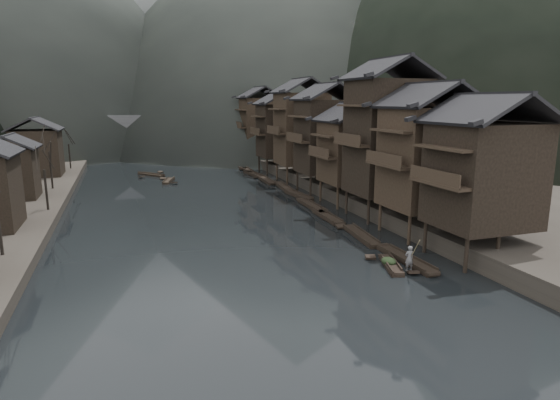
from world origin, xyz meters
name	(u,v)px	position (x,y,z in m)	size (l,w,h in m)	color
water	(237,249)	(0.00, 0.00, 0.00)	(300.00, 300.00, 0.00)	black
right_bank	(371,162)	(35.00, 40.00, 0.90)	(40.00, 200.00, 1.80)	#2D2823
stilt_houses	(330,125)	(17.28, 19.67, 8.95)	(9.00, 67.60, 16.49)	black
left_houses	(3,162)	(-20.50, 20.12, 5.66)	(8.10, 53.20, 8.73)	black
bare_trees	(26,164)	(-17.00, 12.37, 6.28)	(3.83, 61.31, 7.67)	black
moored_sampans	(285,191)	(11.88, 21.78, 0.20)	(3.18, 61.30, 0.47)	black
midriver_boats	(162,165)	(-1.65, 53.11, 0.20)	(12.50, 44.79, 0.45)	black
stone_bridge	(161,132)	(0.00, 72.00, 5.11)	(40.00, 6.00, 9.00)	#4C4C4F
hero_sampan	(391,264)	(9.81, -7.71, 0.20)	(2.18, 4.60, 0.43)	black
cargo_heap	(389,257)	(9.74, -7.51, 0.73)	(1.01, 1.32, 0.60)	black
boatman	(409,255)	(10.30, -9.23, 1.35)	(0.67, 0.44, 1.84)	slate
bamboo_pole	(414,221)	(10.50, -9.23, 3.85)	(0.06, 0.06, 4.16)	#8C7A51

